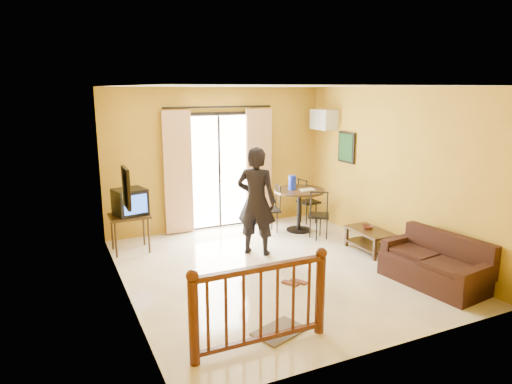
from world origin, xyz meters
name	(u,v)px	position (x,y,z in m)	size (l,w,h in m)	color
ground	(275,269)	(0.00, 0.00, 0.00)	(5.00, 5.00, 0.00)	beige
room_shell	(276,162)	(0.00, 0.00, 1.70)	(5.00, 5.00, 5.00)	white
balcony_door	(219,170)	(0.00, 2.43, 1.19)	(2.25, 0.14, 2.46)	black
tv_table	(129,219)	(-1.90, 1.78, 0.58)	(0.66, 0.55, 0.65)	black
television	(130,202)	(-1.87, 1.77, 0.88)	(0.59, 0.56, 0.45)	black
picture_left	(126,188)	(-2.22, -0.20, 1.55)	(0.05, 0.42, 0.52)	black
dining_table	(299,198)	(1.34, 1.57, 0.66)	(1.00, 1.00, 0.83)	black
water_jug	(292,183)	(1.22, 1.64, 0.97)	(0.15, 0.15, 0.28)	#1428BF
serving_tray	(307,190)	(1.45, 1.47, 0.84)	(0.28, 0.18, 0.02)	#EEE1CB
dining_chairs	(298,231)	(1.33, 1.56, 0.00)	(1.49, 1.47, 0.95)	black
air_conditioner	(323,119)	(2.09, 1.95, 2.15)	(0.31, 0.60, 0.40)	silver
botanical_print	(346,147)	(2.22, 1.30, 1.65)	(0.05, 0.50, 0.60)	black
coffee_table	(369,237)	(1.85, 0.03, 0.26)	(0.48, 0.87, 0.39)	black
bowl	(368,227)	(1.85, 0.09, 0.42)	(0.19, 0.19, 0.06)	#54281D
sofa	(436,266)	(1.85, -1.47, 0.28)	(0.90, 1.64, 0.74)	black
standing_person	(256,201)	(0.03, 0.77, 0.92)	(0.67, 0.44, 1.84)	black
stair_balustrade	(261,300)	(-1.15, -1.90, 0.56)	(1.63, 0.13, 1.04)	#471E0F
doormat	(280,331)	(-0.82, -1.71, 0.01)	(0.60, 0.40, 0.02)	#5C5249
sandals	(294,282)	(0.01, -0.60, 0.01)	(0.35, 0.27, 0.03)	#54281D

